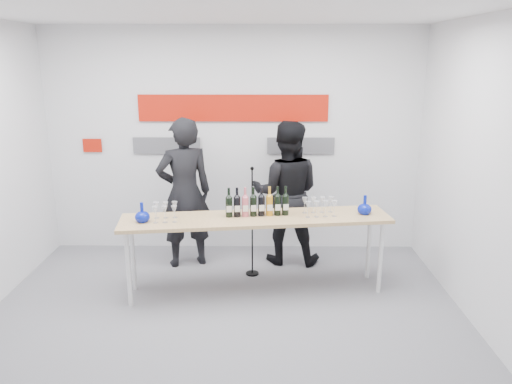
% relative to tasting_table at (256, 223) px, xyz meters
% --- Properties ---
extents(ground, '(5.00, 5.00, 0.00)m').
position_rel_tasting_table_xyz_m(ground, '(-0.31, -0.61, -0.82)').
color(ground, slate).
rests_on(ground, ground).
extents(back_wall, '(5.00, 0.04, 3.00)m').
position_rel_tasting_table_xyz_m(back_wall, '(-0.31, 1.39, 0.68)').
color(back_wall, silver).
rests_on(back_wall, ground).
extents(signage, '(3.38, 0.02, 0.79)m').
position_rel_tasting_table_xyz_m(signage, '(-0.37, 1.36, 0.98)').
color(signage, '#B91707').
rests_on(signage, back_wall).
extents(tasting_table, '(3.02, 0.96, 0.89)m').
position_rel_tasting_table_xyz_m(tasting_table, '(0.00, 0.00, 0.00)').
color(tasting_table, '#DBB876').
rests_on(tasting_table, ground).
extents(wine_bottles, '(0.71, 0.16, 0.33)m').
position_rel_tasting_table_xyz_m(wine_bottles, '(0.02, 0.04, 0.23)').
color(wine_bottles, black).
rests_on(wine_bottles, tasting_table).
extents(decanter_left, '(0.16, 0.16, 0.21)m').
position_rel_tasting_table_xyz_m(decanter_left, '(-1.21, -0.18, 0.17)').
color(decanter_left, '#08199C').
rests_on(decanter_left, tasting_table).
extents(decanter_right, '(0.16, 0.16, 0.21)m').
position_rel_tasting_table_xyz_m(decanter_right, '(1.22, 0.13, 0.17)').
color(decanter_right, '#08199C').
rests_on(decanter_right, tasting_table).
extents(glasses_left, '(0.28, 0.25, 0.18)m').
position_rel_tasting_table_xyz_m(glasses_left, '(-0.98, -0.12, 0.16)').
color(glasses_left, silver).
rests_on(glasses_left, tasting_table).
extents(glasses_right, '(0.38, 0.26, 0.18)m').
position_rel_tasting_table_xyz_m(glasses_right, '(0.71, 0.09, 0.16)').
color(glasses_right, silver).
rests_on(glasses_right, tasting_table).
extents(presenter_left, '(0.81, 0.66, 1.90)m').
position_rel_tasting_table_xyz_m(presenter_left, '(-0.90, 0.77, 0.13)').
color(presenter_left, black).
rests_on(presenter_left, ground).
extents(presenter_right, '(0.97, 0.79, 1.84)m').
position_rel_tasting_table_xyz_m(presenter_right, '(0.38, 0.89, 0.10)').
color(presenter_right, black).
rests_on(presenter_right, ground).
extents(mic_stand, '(0.16, 0.16, 1.37)m').
position_rel_tasting_table_xyz_m(mic_stand, '(-0.05, 0.45, -0.41)').
color(mic_stand, black).
rests_on(mic_stand, ground).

